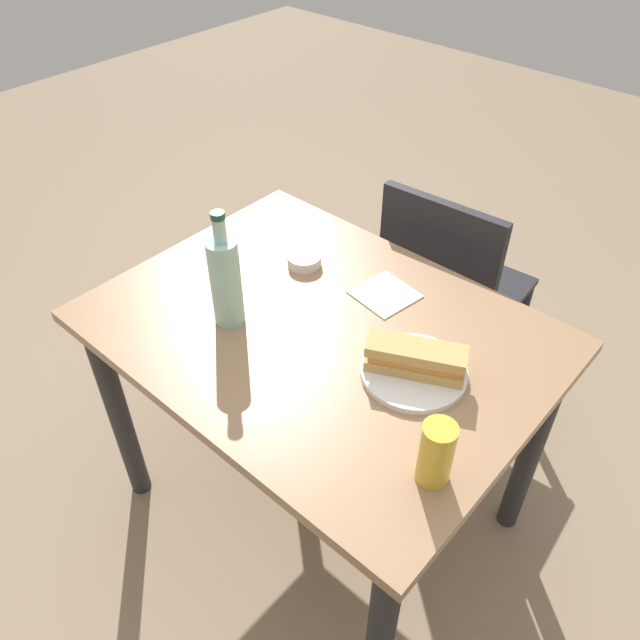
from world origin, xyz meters
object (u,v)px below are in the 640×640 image
at_px(dining_table, 320,363).
at_px(olive_bowl, 304,260).
at_px(plate_near, 414,372).
at_px(chair_far, 446,291).
at_px(baguette_sandwich_near, 416,358).
at_px(beer_glass, 436,453).
at_px(water_bottle, 226,280).
at_px(knife_near, 413,352).

bearing_deg(dining_table, olive_bowl, 141.25).
xyz_separation_m(dining_table, plate_near, (0.26, 0.02, 0.13)).
height_order(chair_far, baguette_sandwich_near, chair_far).
bearing_deg(beer_glass, chair_far, 119.22).
bearing_deg(water_bottle, olive_bowl, 93.72).
relative_size(water_bottle, beer_glass, 2.11).
xyz_separation_m(knife_near, olive_bowl, (-0.43, 0.10, -0.00)).
bearing_deg(baguette_sandwich_near, dining_table, -175.91).
relative_size(plate_near, beer_glass, 1.67).
bearing_deg(beer_glass, dining_table, 157.93).
bearing_deg(chair_far, beer_glass, -60.78).
distance_m(chair_far, water_bottle, 0.83).
bearing_deg(knife_near, chair_far, 112.35).
relative_size(chair_far, baguette_sandwich_near, 3.92).
relative_size(baguette_sandwich_near, beer_glass, 1.57).
distance_m(knife_near, olive_bowl, 0.44).
height_order(dining_table, baguette_sandwich_near, baguette_sandwich_near).
distance_m(knife_near, beer_glass, 0.32).
distance_m(chair_far, beer_glass, 0.94).
relative_size(chair_far, beer_glass, 6.17).
bearing_deg(plate_near, beer_glass, -47.55).
xyz_separation_m(baguette_sandwich_near, knife_near, (-0.03, 0.04, -0.03)).
distance_m(chair_far, baguette_sandwich_near, 0.70).
height_order(knife_near, beer_glass, beer_glass).
xyz_separation_m(chair_far, water_bottle, (-0.19, -0.72, 0.37)).
bearing_deg(plate_near, knife_near, 128.52).
height_order(dining_table, water_bottle, water_bottle).
height_order(dining_table, knife_near, knife_near).
relative_size(knife_near, olive_bowl, 1.67).
height_order(beer_glass, olive_bowl, beer_glass).
relative_size(water_bottle, olive_bowl, 3.27).
bearing_deg(chair_far, baguette_sandwich_near, -66.33).
height_order(baguette_sandwich_near, knife_near, baguette_sandwich_near).
height_order(dining_table, plate_near, plate_near).
distance_m(water_bottle, olive_bowl, 0.30).
bearing_deg(baguette_sandwich_near, chair_far, 113.67).
bearing_deg(chair_far, water_bottle, -104.41).
xyz_separation_m(plate_near, water_bottle, (-0.44, -0.14, 0.11)).
height_order(plate_near, olive_bowl, olive_bowl).
bearing_deg(beer_glass, baguette_sandwich_near, 132.45).
relative_size(baguette_sandwich_near, knife_near, 1.46).
xyz_separation_m(plate_near, knife_near, (-0.03, 0.04, 0.01)).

